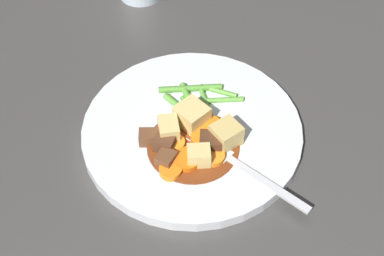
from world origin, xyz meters
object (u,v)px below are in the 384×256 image
(potato_chunk_2, at_px, (191,116))
(meat_chunk_0, at_px, (211,143))
(carrot_slice_1, at_px, (175,144))
(potato_chunk_0, at_px, (169,130))
(potato_chunk_1, at_px, (226,135))
(meat_chunk_1, at_px, (149,137))
(potato_chunk_3, at_px, (199,156))
(meat_chunk_3, at_px, (166,159))
(meat_chunk_2, at_px, (164,145))
(fork, at_px, (243,168))
(carrot_slice_0, at_px, (213,157))
(dinner_plate, at_px, (192,132))
(carrot_slice_3, at_px, (171,170))
(carrot_slice_2, at_px, (211,122))
(carrot_slice_6, at_px, (187,160))
(carrot_slice_4, at_px, (223,130))
(carrot_slice_5, at_px, (203,137))

(potato_chunk_2, height_order, meat_chunk_0, potato_chunk_2)
(carrot_slice_1, height_order, potato_chunk_0, potato_chunk_0)
(potato_chunk_1, bearing_deg, meat_chunk_1, -92.67)
(potato_chunk_3, height_order, meat_chunk_3, potato_chunk_3)
(meat_chunk_2, relative_size, meat_chunk_3, 1.09)
(meat_chunk_0, relative_size, meat_chunk_1, 1.08)
(carrot_slice_1, xyz_separation_m, fork, (0.04, 0.08, -0.00))
(carrot_slice_0, xyz_separation_m, potato_chunk_0, (-0.04, -0.05, 0.01))
(meat_chunk_2, bearing_deg, potato_chunk_3, 63.04)
(potato_chunk_2, distance_m, fork, 0.10)
(dinner_plate, height_order, meat_chunk_1, meat_chunk_1)
(carrot_slice_0, relative_size, carrot_slice_1, 1.12)
(potato_chunk_1, relative_size, fork, 0.23)
(meat_chunk_1, height_order, fork, meat_chunk_1)
(carrot_slice_3, distance_m, meat_chunk_1, 0.05)
(potato_chunk_3, height_order, fork, potato_chunk_3)
(carrot_slice_2, relative_size, meat_chunk_1, 0.99)
(dinner_plate, relative_size, carrot_slice_0, 9.73)
(carrot_slice_6, bearing_deg, meat_chunk_0, 124.75)
(carrot_slice_4, relative_size, potato_chunk_1, 0.89)
(carrot_slice_6, xyz_separation_m, potato_chunk_1, (-0.03, 0.05, 0.01))
(dinner_plate, xyz_separation_m, meat_chunk_3, (0.05, -0.03, 0.02))
(potato_chunk_2, xyz_separation_m, meat_chunk_2, (0.04, -0.03, -0.00))
(carrot_slice_1, bearing_deg, potato_chunk_1, 92.67)
(potato_chunk_2, bearing_deg, carrot_slice_3, -19.49)
(potato_chunk_0, bearing_deg, carrot_slice_0, 54.41)
(carrot_slice_5, relative_size, meat_chunk_2, 1.38)
(dinner_plate, bearing_deg, potato_chunk_2, -172.35)
(carrot_slice_3, xyz_separation_m, potato_chunk_2, (-0.08, 0.03, 0.01))
(carrot_slice_4, bearing_deg, potato_chunk_2, -114.86)
(carrot_slice_2, height_order, potato_chunk_2, potato_chunk_2)
(carrot_slice_5, bearing_deg, carrot_slice_6, -32.52)
(carrot_slice_1, relative_size, meat_chunk_2, 1.06)
(dinner_plate, relative_size, meat_chunk_2, 11.60)
(carrot_slice_5, xyz_separation_m, meat_chunk_2, (0.01, -0.05, 0.00))
(carrot_slice_0, distance_m, potato_chunk_1, 0.03)
(potato_chunk_2, bearing_deg, carrot_slice_0, 22.63)
(meat_chunk_1, bearing_deg, meat_chunk_0, 80.26)
(carrot_slice_0, relative_size, carrot_slice_3, 1.05)
(carrot_slice_4, distance_m, carrot_slice_6, 0.06)
(meat_chunk_1, bearing_deg, carrot_slice_3, 28.22)
(carrot_slice_0, xyz_separation_m, carrot_slice_6, (0.00, -0.03, 0.00))
(carrot_slice_2, relative_size, potato_chunk_1, 0.75)
(carrot_slice_3, bearing_deg, potato_chunk_1, 122.24)
(potato_chunk_0, bearing_deg, carrot_slice_2, 108.58)
(carrot_slice_6, xyz_separation_m, meat_chunk_3, (0.00, -0.02, 0.00))
(carrot_slice_5, distance_m, potato_chunk_1, 0.03)
(carrot_slice_4, relative_size, meat_chunk_2, 1.22)
(carrot_slice_1, relative_size, meat_chunk_3, 1.16)
(carrot_slice_1, xyz_separation_m, potato_chunk_0, (-0.01, -0.01, 0.01))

